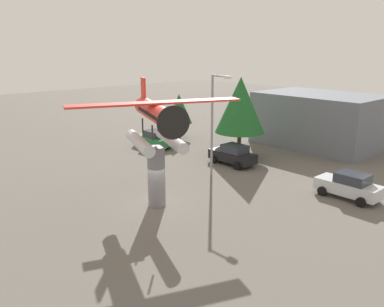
# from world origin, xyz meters

# --- Properties ---
(ground_plane) EXTENTS (140.00, 140.00, 0.00)m
(ground_plane) POSITION_xyz_m (0.00, 0.00, 0.00)
(ground_plane) COLOR #605B54
(display_pedestal) EXTENTS (1.10, 1.10, 3.86)m
(display_pedestal) POSITION_xyz_m (0.00, 0.00, 1.93)
(display_pedestal) COLOR slate
(display_pedestal) RESTS_ON ground
(floatplane_monument) EXTENTS (7.19, 10.06, 4.00)m
(floatplane_monument) POSITION_xyz_m (0.12, -0.05, 5.53)
(floatplane_monument) COLOR silver
(floatplane_monument) RESTS_ON display_pedestal
(car_near_green) EXTENTS (4.20, 2.02, 1.76)m
(car_near_green) POSITION_xyz_m (-12.31, 8.96, 0.88)
(car_near_green) COLOR #237A38
(car_near_green) RESTS_ON ground
(car_mid_black) EXTENTS (4.20, 2.02, 1.76)m
(car_mid_black) POSITION_xyz_m (-2.94, 10.37, 0.88)
(car_mid_black) COLOR black
(car_mid_black) RESTS_ON ground
(car_far_silver) EXTENTS (4.20, 2.02, 1.76)m
(car_far_silver) POSITION_xyz_m (7.53, 10.28, 0.88)
(car_far_silver) COLOR silver
(car_far_silver) RESTS_ON ground
(streetlight_primary) EXTENTS (1.84, 0.28, 7.82)m
(streetlight_primary) POSITION_xyz_m (-1.94, 6.99, 4.55)
(streetlight_primary) COLOR gray
(streetlight_primary) RESTS_ON ground
(storefront_building) EXTENTS (11.71, 7.90, 5.26)m
(storefront_building) POSITION_xyz_m (-1.81, 22.00, 2.63)
(storefront_building) COLOR slate
(storefront_building) RESTS_ON ground
(tree_west) EXTENTS (2.83, 2.83, 4.85)m
(tree_west) POSITION_xyz_m (-13.78, 13.58, 3.26)
(tree_west) COLOR brown
(tree_west) RESTS_ON ground
(tree_east) EXTENTS (4.43, 4.43, 7.27)m
(tree_east) POSITION_xyz_m (-4.15, 12.52, 4.80)
(tree_east) COLOR brown
(tree_east) RESTS_ON ground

